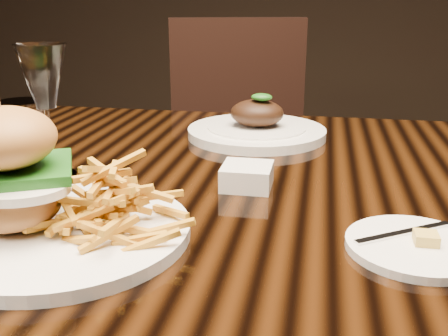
% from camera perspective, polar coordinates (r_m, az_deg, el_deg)
% --- Properties ---
extents(dining_table, '(1.60, 0.90, 0.75)m').
position_cam_1_polar(dining_table, '(0.86, 1.23, -5.55)').
color(dining_table, black).
rests_on(dining_table, ground).
extents(burger_plate, '(0.30, 0.30, 0.20)m').
position_cam_1_polar(burger_plate, '(0.63, -17.88, -2.82)').
color(burger_plate, white).
rests_on(burger_plate, dining_table).
extents(side_saucer, '(0.15, 0.15, 0.02)m').
position_cam_1_polar(side_saucer, '(0.63, 20.11, -7.97)').
color(side_saucer, white).
rests_on(side_saucer, dining_table).
extents(ramekin, '(0.09, 0.09, 0.03)m').
position_cam_1_polar(ramekin, '(0.77, 2.51, -0.89)').
color(ramekin, white).
rests_on(ramekin, dining_table).
extents(wine_glass, '(0.08, 0.08, 0.20)m').
position_cam_1_polar(wine_glass, '(0.83, -19.05, 8.94)').
color(wine_glass, white).
rests_on(wine_glass, dining_table).
extents(water_tumbler, '(0.08, 0.08, 0.10)m').
position_cam_1_polar(water_tumbler, '(0.95, -20.95, 3.71)').
color(water_tumbler, white).
rests_on(water_tumbler, dining_table).
extents(far_dish, '(0.28, 0.28, 0.09)m').
position_cam_1_polar(far_dish, '(1.05, 3.58, 4.33)').
color(far_dish, white).
rests_on(far_dish, dining_table).
extents(chair_far, '(0.57, 0.58, 0.95)m').
position_cam_1_polar(chair_far, '(1.75, 1.93, 2.31)').
color(chair_far, black).
rests_on(chair_far, ground).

